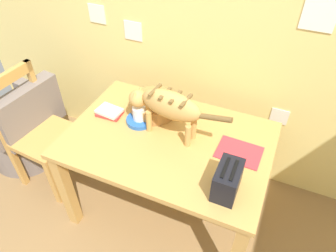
{
  "coord_description": "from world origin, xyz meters",
  "views": [
    {
      "loc": [
        0.49,
        -0.14,
        2.05
      ],
      "look_at": [
        -0.06,
        1.12,
        0.83
      ],
      "focal_mm": 32.95,
      "sensor_mm": 36.0,
      "label": 1
    }
  ],
  "objects": [
    {
      "name": "wooden_chair_near",
      "position": [
        -1.07,
        1.03,
        0.47
      ],
      "size": [
        0.45,
        0.45,
        0.95
      ],
      "rotation": [
        0.0,
        0.0,
        -1.64
      ],
      "color": "#C28F47",
      "rests_on": "ground_plane"
    },
    {
      "name": "wall_rear",
      "position": [
        -0.0,
        1.75,
        1.25
      ],
      "size": [
        4.31,
        0.11,
        2.5
      ],
      "color": "#EBD27A",
      "rests_on": "ground_plane"
    },
    {
      "name": "book_stack",
      "position": [
        -0.51,
        1.18,
        0.75
      ],
      "size": [
        0.17,
        0.13,
        0.04
      ],
      "color": "red",
      "rests_on": "dining_table"
    },
    {
      "name": "toaster",
      "position": [
        0.37,
        0.88,
        0.81
      ],
      "size": [
        0.12,
        0.2,
        0.18
      ],
      "color": "black",
      "rests_on": "dining_table"
    },
    {
      "name": "magazine",
      "position": [
        0.37,
        1.18,
        0.73
      ],
      "size": [
        0.26,
        0.21,
        0.01
      ],
      "primitive_type": "cube",
      "rotation": [
        0.0,
        0.0,
        -0.03
      ],
      "color": "#E6313C",
      "rests_on": "dining_table"
    },
    {
      "name": "cat",
      "position": [
        -0.09,
        1.17,
        0.94
      ],
      "size": [
        0.66,
        0.17,
        0.32
      ],
      "rotation": [
        0.0,
        0.0,
        1.47
      ],
      "color": "tan",
      "rests_on": "dining_table"
    },
    {
      "name": "saucer_bowl",
      "position": [
        -0.29,
        1.19,
        0.74
      ],
      "size": [
        0.17,
        0.17,
        0.03
      ],
      "primitive_type": "cylinder",
      "color": "blue",
      "rests_on": "dining_table"
    },
    {
      "name": "dining_table",
      "position": [
        -0.06,
        1.12,
        0.64
      ],
      "size": [
        1.26,
        0.86,
        0.73
      ],
      "color": "tan",
      "rests_on": "ground_plane"
    },
    {
      "name": "wicker_basket",
      "position": [
        -0.26,
        1.33,
        0.78
      ],
      "size": [
        0.32,
        0.32,
        0.1
      ],
      "color": "#AC763D",
      "rests_on": "dining_table"
    },
    {
      "name": "wicker_armchair",
      "position": [
        -1.41,
        1.13,
        0.27
      ],
      "size": [
        0.63,
        0.64,
        0.78
      ],
      "rotation": [
        0.0,
        0.0,
        1.46
      ],
      "color": "slate",
      "rests_on": "ground_plane"
    },
    {
      "name": "coffee_mug",
      "position": [
        -0.29,
        1.19,
        0.8
      ],
      "size": [
        0.13,
        0.08,
        0.09
      ],
      "color": "silver",
      "rests_on": "saucer_bowl"
    }
  ]
}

